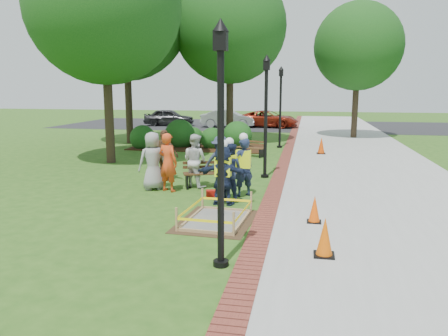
% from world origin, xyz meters
% --- Properties ---
extents(ground, '(100.00, 100.00, 0.00)m').
position_xyz_m(ground, '(0.00, 0.00, 0.00)').
color(ground, '#285116').
rests_on(ground, ground).
extents(sidewalk, '(6.00, 60.00, 0.02)m').
position_xyz_m(sidewalk, '(5.00, 10.00, 0.01)').
color(sidewalk, '#9E9E99').
rests_on(sidewalk, ground).
extents(brick_edging, '(0.50, 60.00, 0.03)m').
position_xyz_m(brick_edging, '(1.75, 10.00, 0.01)').
color(brick_edging, maroon).
rests_on(brick_edging, ground).
extents(mulch_bed, '(7.00, 3.00, 0.05)m').
position_xyz_m(mulch_bed, '(-3.00, 12.00, 0.02)').
color(mulch_bed, '#381E0F').
rests_on(mulch_bed, ground).
extents(parking_lot, '(36.00, 12.00, 0.01)m').
position_xyz_m(parking_lot, '(0.00, 27.00, 0.00)').
color(parking_lot, black).
rests_on(parking_lot, ground).
extents(wet_concrete_pad, '(1.85, 2.41, 0.55)m').
position_xyz_m(wet_concrete_pad, '(0.63, -0.43, 0.23)').
color(wet_concrete_pad, '#47331E').
rests_on(wet_concrete_pad, ground).
extents(bench_near, '(1.60, 0.98, 0.82)m').
position_xyz_m(bench_near, '(-0.41, 3.08, 0.26)').
color(bench_near, '#502F1B').
rests_on(bench_near, ground).
extents(bench_far, '(1.42, 0.91, 0.73)m').
position_xyz_m(bench_far, '(0.13, 9.70, 0.23)').
color(bench_far, brown).
rests_on(bench_far, ground).
extents(cone_front, '(0.39, 0.39, 0.77)m').
position_xyz_m(cone_front, '(3.08, -2.21, 0.37)').
color(cone_front, black).
rests_on(cone_front, ground).
extents(cone_back, '(0.34, 0.34, 0.66)m').
position_xyz_m(cone_back, '(2.92, -0.11, 0.32)').
color(cone_back, black).
rests_on(cone_back, ground).
extents(cone_far, '(0.41, 0.41, 0.81)m').
position_xyz_m(cone_far, '(3.37, 11.08, 0.39)').
color(cone_far, black).
rests_on(cone_far, ground).
extents(toolbox, '(0.47, 0.34, 0.21)m').
position_xyz_m(toolbox, '(0.06, 1.84, 0.10)').
color(toolbox, '#AD140D').
rests_on(toolbox, ground).
extents(lamp_near, '(0.28, 0.28, 4.26)m').
position_xyz_m(lamp_near, '(1.25, -3.00, 2.48)').
color(lamp_near, black).
rests_on(lamp_near, ground).
extents(lamp_mid, '(0.28, 0.28, 4.26)m').
position_xyz_m(lamp_mid, '(1.25, 5.00, 2.48)').
color(lamp_mid, black).
rests_on(lamp_mid, ground).
extents(lamp_far, '(0.28, 0.28, 4.26)m').
position_xyz_m(lamp_far, '(1.25, 13.00, 2.48)').
color(lamp_far, black).
rests_on(lamp_far, ground).
extents(tree_left, '(6.24, 6.24, 9.49)m').
position_xyz_m(tree_left, '(-5.53, 6.95, 6.36)').
color(tree_left, '#3D2D1E').
rests_on(tree_left, ground).
extents(tree_back, '(6.31, 6.31, 9.66)m').
position_xyz_m(tree_back, '(-1.76, 14.73, 6.49)').
color(tree_back, '#3D2D1E').
rests_on(tree_back, ground).
extents(tree_right, '(5.43, 5.43, 8.39)m').
position_xyz_m(tree_right, '(5.60, 18.71, 5.66)').
color(tree_right, '#3D2D1E').
rests_on(tree_right, ground).
extents(tree_far, '(6.90, 6.90, 10.41)m').
position_xyz_m(tree_far, '(-7.36, 13.36, 6.95)').
color(tree_far, '#3D2D1E').
rests_on(tree_far, ground).
extents(shrub_a, '(1.33, 1.33, 1.33)m').
position_xyz_m(shrub_a, '(-5.78, 11.28, 0.00)').
color(shrub_a, '#134213').
rests_on(shrub_a, ground).
extents(shrub_b, '(1.61, 1.61, 1.61)m').
position_xyz_m(shrub_b, '(-4.04, 12.26, 0.00)').
color(shrub_b, '#134213').
rests_on(shrub_b, ground).
extents(shrub_c, '(1.19, 1.19, 1.19)m').
position_xyz_m(shrub_c, '(-2.23, 12.05, 0.00)').
color(shrub_c, '#134213').
rests_on(shrub_c, ground).
extents(shrub_d, '(1.55, 1.55, 1.55)m').
position_xyz_m(shrub_d, '(-0.93, 12.41, 0.00)').
color(shrub_d, '#134213').
rests_on(shrub_d, ground).
extents(shrub_e, '(1.11, 1.11, 1.11)m').
position_xyz_m(shrub_e, '(-3.47, 12.86, 0.00)').
color(shrub_e, '#134213').
rests_on(shrub_e, ground).
extents(casual_person_a, '(0.69, 0.65, 1.81)m').
position_xyz_m(casual_person_a, '(-2.00, 2.47, 0.91)').
color(casual_person_a, gray).
rests_on(casual_person_a, ground).
extents(casual_person_b, '(0.67, 0.56, 1.80)m').
position_xyz_m(casual_person_b, '(-1.46, 2.33, 0.90)').
color(casual_person_b, '#E2451A').
rests_on(casual_person_b, ground).
extents(casual_person_c, '(0.64, 0.55, 1.71)m').
position_xyz_m(casual_person_c, '(-0.80, 3.06, 0.85)').
color(casual_person_c, silver).
rests_on(casual_person_c, ground).
extents(casual_person_d, '(0.62, 0.46, 1.74)m').
position_xyz_m(casual_person_d, '(-2.08, 3.87, 0.87)').
color(casual_person_d, brown).
rests_on(casual_person_d, ground).
extents(casual_person_e, '(0.54, 0.36, 1.65)m').
position_xyz_m(casual_person_e, '(0.02, 3.12, 0.83)').
color(casual_person_e, '#2D344F').
rests_on(casual_person_e, ground).
extents(hivis_worker_a, '(0.54, 0.37, 1.79)m').
position_xyz_m(hivis_worker_a, '(0.49, 1.12, 0.89)').
color(hivis_worker_a, '#1B2B47').
rests_on(hivis_worker_a, ground).
extents(hivis_worker_b, '(0.65, 0.61, 1.87)m').
position_xyz_m(hivis_worker_b, '(0.89, 2.16, 0.93)').
color(hivis_worker_b, '#171B3C').
rests_on(hivis_worker_b, ground).
extents(hivis_worker_c, '(0.59, 0.46, 1.79)m').
position_xyz_m(hivis_worker_c, '(0.57, 1.61, 0.89)').
color(hivis_worker_c, '#161C3A').
rests_on(hivis_worker_c, ground).
extents(parked_car_a, '(2.54, 4.91, 1.54)m').
position_xyz_m(parked_car_a, '(-8.79, 25.06, 0.00)').
color(parked_car_a, '#242426').
rests_on(parked_car_a, ground).
extents(parked_car_b, '(2.39, 4.91, 1.56)m').
position_xyz_m(parked_car_b, '(-3.66, 24.51, 0.00)').
color(parked_car_b, '#A4A5A9').
rests_on(parked_car_b, ground).
extents(parked_car_c, '(2.71, 4.78, 1.47)m').
position_xyz_m(parked_car_c, '(-0.45, 25.09, 0.00)').
color(parked_car_c, maroon).
rests_on(parked_car_c, ground).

